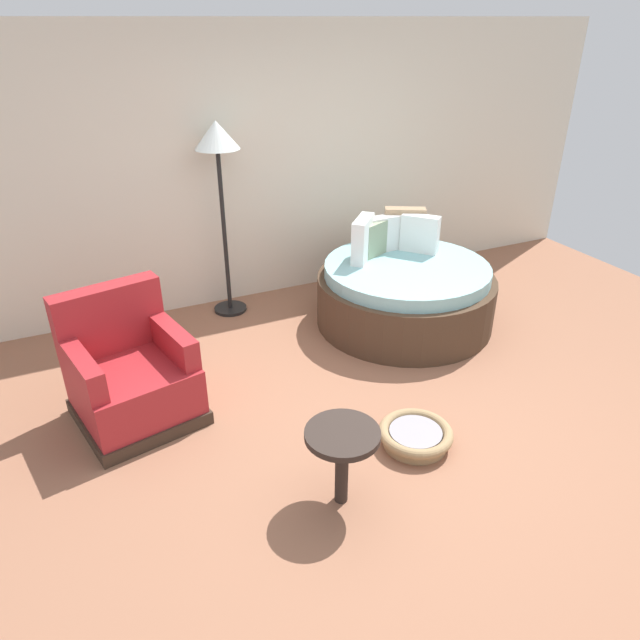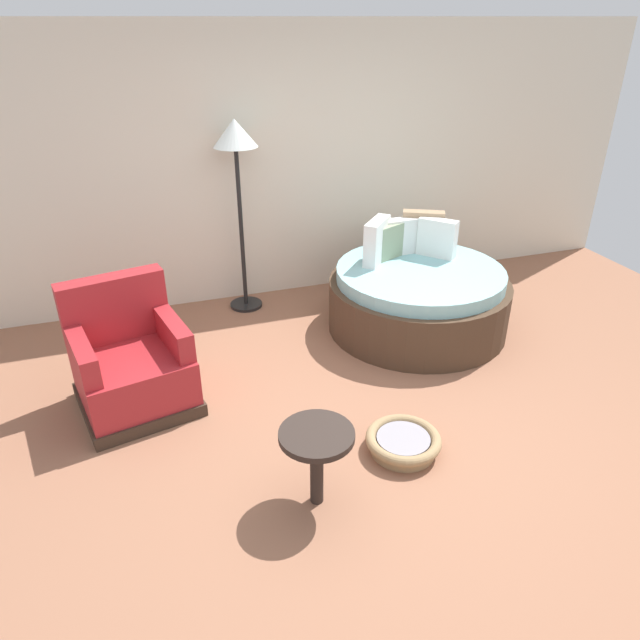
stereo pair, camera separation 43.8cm
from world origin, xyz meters
name	(u,v)px [view 1 (the left image)]	position (x,y,z in m)	size (l,w,h in m)	color
ground_plane	(382,426)	(0.00, 0.00, -0.01)	(8.00, 8.00, 0.02)	#936047
back_wall	(255,168)	(0.00, 2.55, 1.30)	(8.00, 0.12, 2.61)	silver
round_daybed	(404,292)	(0.98, 1.29, 0.31)	(1.65, 1.65, 0.99)	#473323
red_armchair	(130,376)	(-1.58, 0.89, 0.33)	(0.95, 0.95, 0.94)	#38281E
pet_basket	(415,435)	(0.09, -0.28, 0.07)	(0.51, 0.51, 0.13)	#9E7F56
side_table	(342,445)	(-0.60, -0.52, 0.43)	(0.44, 0.44, 0.52)	#2D231E
floor_lamp	(218,155)	(-0.44, 2.23, 1.53)	(0.40, 0.40, 1.82)	black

